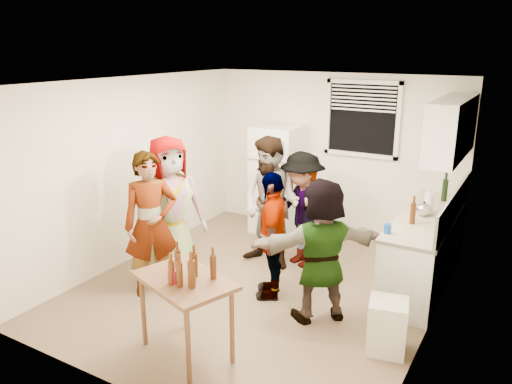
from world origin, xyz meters
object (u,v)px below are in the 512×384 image
Objects in this scene: beer_bottle_table at (192,287)px; guest_black at (272,294)px; beer_bottle_counter at (412,224)px; red_cup at (173,283)px; trash_bin at (387,328)px; guest_back_left at (271,265)px; guest_stripe at (155,291)px; wine_bottle at (444,201)px; blue_cup at (387,233)px; refrigerator at (278,179)px; kettle at (423,216)px; guest_orange at (319,317)px; guest_grey at (174,276)px; serving_table at (188,353)px; guest_back_right at (300,263)px.

beer_bottle_table is 0.17× the size of guest_black.
beer_bottle_counter is 1.89× the size of red_cup.
trash_bin reaches higher than guest_back_left.
guest_black is at bearing -22.15° from guest_stripe.
beer_bottle_counter is 1.85m from guest_black.
beer_bottle_counter is at bearing 57.20° from red_cup.
wine_bottle is 0.54× the size of trash_bin.
blue_cup is at bearing -109.64° from beer_bottle_counter.
kettle is (2.40, -0.77, 0.05)m from refrigerator.
trash_bin is at bearing -27.65° from guest_back_left.
trash_bin is (2.47, -2.41, -0.60)m from refrigerator.
guest_black is at bearing -128.39° from wine_bottle.
guest_orange is at bearing -36.23° from guest_stripe.
beer_bottle_counter is 0.13× the size of guest_grey.
wine_bottle is (0.10, 0.75, 0.00)m from kettle.
guest_black is (-1.39, -0.83, -0.90)m from beer_bottle_counter.
kettle is 0.13× the size of guest_stripe.
beer_bottle_table is (-1.51, -3.51, -0.10)m from wine_bottle.
red_cup reaches higher than guest_grey.
beer_bottle_table reaches higher than serving_table.
beer_bottle_counter reaches higher than red_cup.
refrigerator is 1.12× the size of guest_black.
wine_bottle is 0.19× the size of guest_black.
red_cup is 0.08× the size of guest_stripe.
guest_orange is (-0.74, -1.38, -0.90)m from kettle.
wine_bottle reaches higher than kettle.
guest_back_right is (0.88, -0.99, -0.85)m from refrigerator.
guest_orange is at bearing -93.91° from kettle.
serving_table is at bearing -96.63° from kettle.
kettle is 0.44× the size of trash_bin.
refrigerator reaches higher than guest_back_left.
beer_bottle_counter reaches higher than trash_bin.
red_cup reaches higher than guest_black.
trash_bin is 2.08× the size of beer_bottle_table.
beer_bottle_counter is at bearing 6.95° from guest_back_left.
guest_grey is 1.16× the size of guest_orange.
serving_table is 0.60× the size of guest_back_right.
serving_table is 7.24× the size of red_cup.
serving_table is (-1.53, -2.29, -0.90)m from beer_bottle_counter.
beer_bottle_table is 1.72m from guest_orange.
kettle is at bearing 62.84° from beer_bottle_table.
red_cup is 2.69m from guest_back_right.
refrigerator is 2.76m from guest_stripe.
wine_bottle is at bearing 64.13° from red_cup.
kettle is at bearing -32.71° from guest_grey.
beer_bottle_table is 1.77m from guest_stripe.
guest_stripe reaches higher than guest_black.
red_cup is 0.09× the size of guest_black.
beer_bottle_table is (-1.36, -2.40, -0.10)m from beer_bottle_counter.
trash_bin is at bearing -44.21° from refrigerator.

